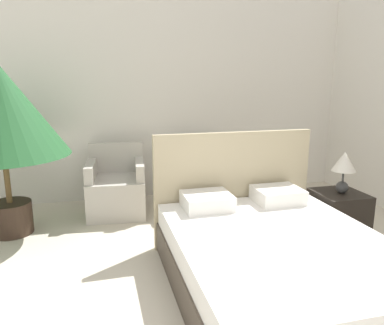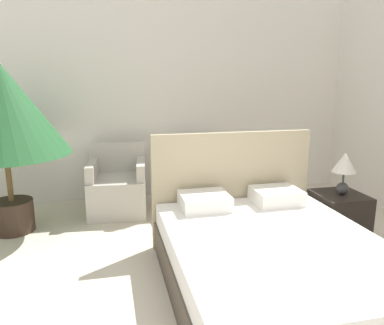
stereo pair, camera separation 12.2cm
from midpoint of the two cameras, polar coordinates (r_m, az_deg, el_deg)
wall_back at (r=5.38m, az=-3.40°, el=10.22°), size 10.00×0.06×2.90m
bed at (r=3.16m, az=12.98°, el=-14.18°), size 1.65×2.11×1.16m
armchair_near_window_left at (r=4.84m, az=-10.54°, el=-4.22°), size 0.76×0.76×0.86m
armchair_near_window_right at (r=4.99m, az=2.14°, el=-3.46°), size 0.73×0.74×0.86m
potted_palm at (r=4.41m, az=-26.32°, el=6.91°), size 1.37×1.37×1.88m
nightstand at (r=4.25m, az=22.15°, el=-7.82°), size 0.48×0.49×0.52m
table_lamp at (r=4.09m, az=23.00°, el=-0.53°), size 0.24×0.24×0.44m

